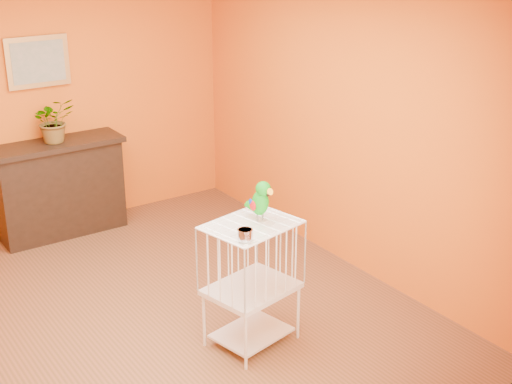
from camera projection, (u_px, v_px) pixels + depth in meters
ground at (150, 317)px, 5.84m from camera, size 4.50×4.50×0.00m
room_shell at (139, 131)px, 5.27m from camera, size 4.50×4.50×4.50m
console_cabinet at (60, 188)px, 7.23m from camera, size 1.32×0.47×0.98m
potted_plant at (54, 125)px, 7.01m from camera, size 0.40×0.45×0.35m
framed_picture at (38, 62)px, 6.92m from camera, size 0.62×0.04×0.50m
birdcage at (252, 282)px, 5.32m from camera, size 0.73×0.61×0.99m
feed_cup at (245, 235)px, 4.87m from camera, size 0.11×0.11×0.08m
parrot at (260, 200)px, 5.16m from camera, size 0.15×0.28×0.31m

